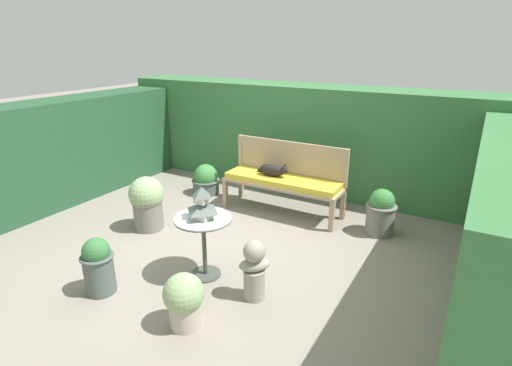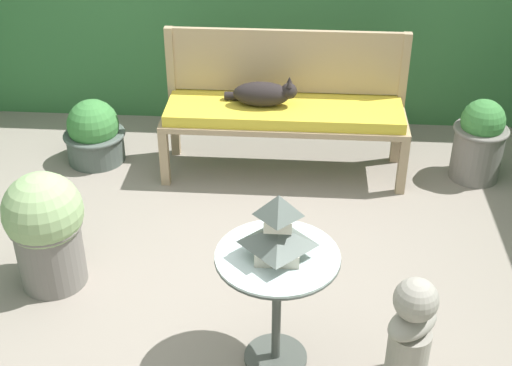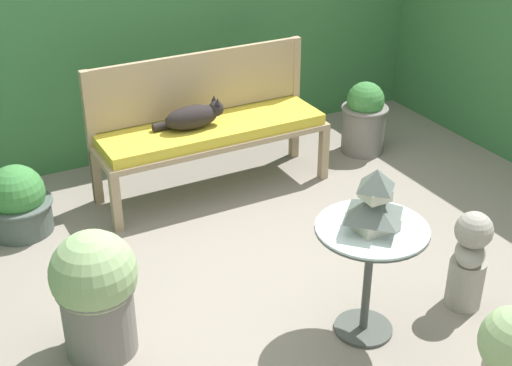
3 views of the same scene
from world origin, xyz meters
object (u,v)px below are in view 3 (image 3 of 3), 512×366
at_px(potted_plant_table_far, 18,203).
at_px(garden_bench, 213,134).
at_px(pagoda_birdhouse, 374,203).
at_px(garden_bust, 469,259).
at_px(potted_plant_path_edge, 364,118).
at_px(patio_table, 370,251).
at_px(cat, 193,117).
at_px(potted_plant_table_near, 96,291).

bearing_deg(potted_plant_table_far, garden_bench, -3.29).
bearing_deg(potted_plant_table_far, pagoda_birdhouse, -53.48).
bearing_deg(garden_bust, garden_bench, 65.17).
relative_size(pagoda_birdhouse, potted_plant_table_far, 0.68).
height_order(garden_bench, potted_plant_path_edge, potted_plant_path_edge).
xyz_separation_m(garden_bench, potted_plant_table_far, (-1.38, 0.08, -0.23)).
xyz_separation_m(garden_bench, patio_table, (0.03, -1.83, 0.06)).
bearing_deg(cat, potted_plant_table_far, 176.93).
distance_m(garden_bench, potted_plant_table_far, 1.40).
height_order(cat, pagoda_birdhouse, pagoda_birdhouse).
bearing_deg(garden_bust, pagoda_birdhouse, 128.88).
distance_m(patio_table, potted_plant_table_near, 1.40).
height_order(garden_bench, patio_table, patio_table).
height_order(garden_bust, potted_plant_path_edge, garden_bust).
relative_size(garden_bench, potted_plant_table_far, 3.54).
distance_m(patio_table, potted_plant_path_edge, 2.29).
height_order(potted_plant_table_near, potted_plant_table_far, potted_plant_table_near).
bearing_deg(patio_table, cat, 95.57).
bearing_deg(potted_plant_path_edge, patio_table, -125.37).
distance_m(garden_bench, cat, 0.22).
bearing_deg(pagoda_birdhouse, garden_bench, 91.05).
distance_m(potted_plant_table_near, potted_plant_path_edge, 2.93).
bearing_deg(potted_plant_table_far, patio_table, -53.48).
bearing_deg(pagoda_birdhouse, potted_plant_path_edge, 54.63).
bearing_deg(potted_plant_table_far, potted_plant_table_near, -85.03).
relative_size(patio_table, pagoda_birdhouse, 2.02).
bearing_deg(potted_plant_table_near, garden_bust, -17.28).
xyz_separation_m(garden_bust, potted_plant_table_near, (-1.92, 0.60, 0.06)).
bearing_deg(potted_plant_path_edge, garden_bust, -109.54).
xyz_separation_m(patio_table, potted_plant_path_edge, (1.32, 1.86, -0.22)).
distance_m(cat, potted_plant_path_edge, 1.53).
xyz_separation_m(garden_bench, potted_plant_path_edge, (1.35, 0.03, -0.16)).
relative_size(patio_table, potted_plant_table_near, 0.94).
height_order(garden_bench, garden_bust, garden_bust).
bearing_deg(patio_table, garden_bust, -7.04).
xyz_separation_m(patio_table, potted_plant_table_far, (-1.41, 1.91, -0.30)).
distance_m(cat, patio_table, 1.84).
bearing_deg(garden_bust, patio_table, 128.88).
xyz_separation_m(potted_plant_table_far, potted_plant_path_edge, (2.73, -0.05, 0.08)).
height_order(cat, potted_plant_table_far, cat).
height_order(pagoda_birdhouse, potted_plant_table_near, pagoda_birdhouse).
distance_m(patio_table, potted_plant_table_far, 2.39).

